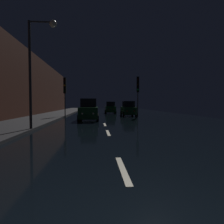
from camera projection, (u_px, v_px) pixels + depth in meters
The scene contains 10 objects.
ground at pixel (101, 116), 26.59m from camera, with size 25.89×84.00×0.02m, color black.
sidewalk_left at pixel (49, 116), 26.06m from camera, with size 4.40×84.00×0.15m, color #28282B.
building_facade_left at pixel (17, 81), 22.20m from camera, with size 0.80×63.00×8.36m, color #472319.
lane_centerline at pixel (109, 135), 10.92m from camera, with size 0.16×13.11×0.01m.
traffic_light_far_left at pixel (65, 89), 24.29m from camera, with size 0.32×0.47×4.78m.
traffic_light_far_right at pixel (138, 88), 24.78m from camera, with size 0.36×0.48×4.96m.
streetlamp_overhead at pixel (38, 57), 12.13m from camera, with size 1.70×0.44×6.69m.
car_approaching_headlights at pixel (89, 110), 20.14m from camera, with size 1.98×4.28×2.16m.
car_parked_right_far at pixel (128, 109), 27.22m from camera, with size 1.83×3.95×1.99m.
car_distant_taillights at pixel (110, 108), 34.38m from camera, with size 1.81×3.92×1.98m.
Camera 1 is at (-0.67, -2.07, 1.70)m, focal length 32.37 mm.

